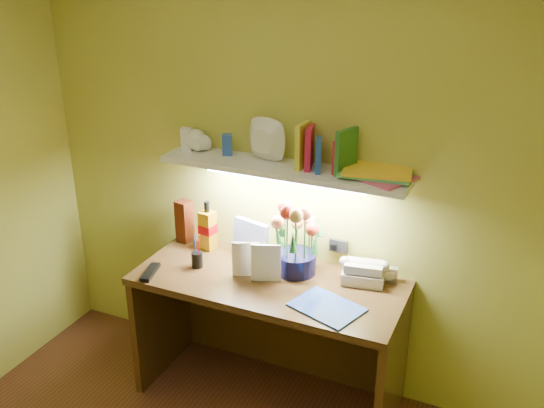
% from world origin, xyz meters
% --- Properties ---
extents(desk, '(1.40, 0.60, 0.75)m').
position_xyz_m(desk, '(0.00, 1.20, 0.38)').
color(desk, '#38250F').
rests_on(desk, ground).
extents(flower_bouquet, '(0.25, 0.25, 0.38)m').
position_xyz_m(flower_bouquet, '(0.10, 1.34, 0.94)').
color(flower_bouquet, '#0C0D36').
rests_on(flower_bouquet, desk).
extents(telephone, '(0.24, 0.19, 0.13)m').
position_xyz_m(telephone, '(0.45, 1.38, 0.81)').
color(telephone, beige).
rests_on(telephone, desk).
extents(desk_clock, '(0.08, 0.05, 0.08)m').
position_xyz_m(desk_clock, '(0.58, 1.45, 0.79)').
color(desk_clock, silver).
rests_on(desk_clock, desk).
extents(whisky_bottle, '(0.09, 0.09, 0.29)m').
position_xyz_m(whisky_bottle, '(-0.46, 1.38, 0.89)').
color(whisky_bottle, '#B87D0A').
rests_on(whisky_bottle, desk).
extents(whisky_box, '(0.09, 0.09, 0.25)m').
position_xyz_m(whisky_box, '(-0.63, 1.42, 0.87)').
color(whisky_box, '#501B0A').
rests_on(whisky_box, desk).
extents(pen_cup, '(0.07, 0.07, 0.15)m').
position_xyz_m(pen_cup, '(-0.40, 1.17, 0.82)').
color(pen_cup, black).
rests_on(pen_cup, desk).
extents(art_card, '(0.22, 0.09, 0.22)m').
position_xyz_m(art_card, '(-0.19, 1.38, 0.86)').
color(art_card, white).
rests_on(art_card, desk).
extents(tv_remote, '(0.10, 0.19, 0.02)m').
position_xyz_m(tv_remote, '(-0.59, 1.00, 0.76)').
color(tv_remote, black).
rests_on(tv_remote, desk).
extents(blue_folder, '(0.38, 0.32, 0.01)m').
position_xyz_m(blue_folder, '(0.37, 1.07, 0.75)').
color(blue_folder, blue).
rests_on(blue_folder, desk).
extents(desk_book_a, '(0.14, 0.07, 0.20)m').
position_xyz_m(desk_book_a, '(-0.19, 1.16, 0.85)').
color(desk_book_a, silver).
rests_on(desk_book_a, desk).
extents(desk_book_b, '(0.15, 0.06, 0.21)m').
position_xyz_m(desk_book_b, '(-0.08, 1.16, 0.85)').
color(desk_book_b, white).
rests_on(desk_book_b, desk).
extents(wall_shelf, '(1.32, 0.36, 0.26)m').
position_xyz_m(wall_shelf, '(0.03, 1.39, 1.34)').
color(wall_shelf, white).
rests_on(wall_shelf, ground).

